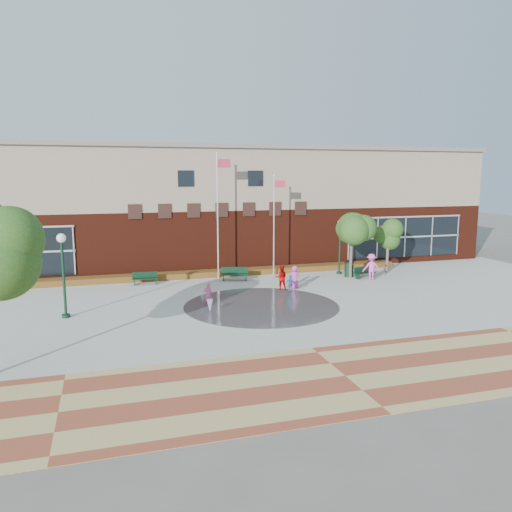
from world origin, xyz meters
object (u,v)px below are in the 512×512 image
object	(u,v)px
trash_can	(349,269)
flagpole_right	(274,220)
bench_left	(145,281)
child_splash	(208,294)
flagpole_left	(218,209)

from	to	relation	value
trash_can	flagpole_right	bearing A→B (deg)	159.08
bench_left	trash_can	bearing A→B (deg)	-3.00
child_splash	trash_can	bearing A→B (deg)	-164.69
flagpole_right	trash_can	distance (m)	6.23
flagpole_left	flagpole_right	size ratio (longest dim) A/B	1.21
flagpole_right	child_splash	xyz separation A→B (m)	(-6.07, -6.69, -3.30)
bench_left	trash_can	xyz separation A→B (m)	(13.82, -1.53, 0.28)
trash_can	child_splash	xyz separation A→B (m)	(-10.94, -4.82, 0.11)
flagpole_right	trash_can	bearing A→B (deg)	-16.33
flagpole_right	bench_left	world-z (taller)	flagpole_right
child_splash	bench_left	bearing A→B (deg)	-74.08
flagpole_left	trash_can	size ratio (longest dim) A/B	7.93
bench_left	child_splash	world-z (taller)	child_splash
flagpole_right	bench_left	bearing A→B (deg)	-173.26
trash_can	child_splash	distance (m)	11.96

